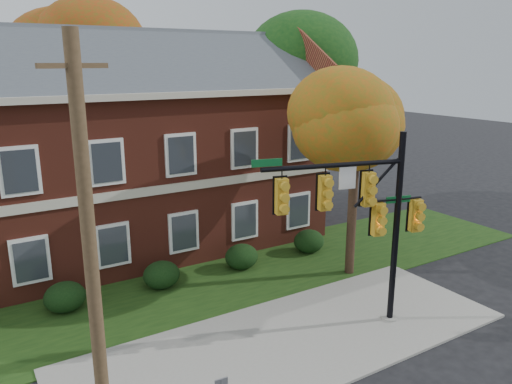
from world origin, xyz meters
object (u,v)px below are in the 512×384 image
hedge_left (65,297)px  traffic_signal (365,211)px  tree_near_right (364,108)px  tree_right_rear (307,66)px  hedge_right (242,257)px  hedge_center (161,275)px  tree_far_rear (92,53)px  hedge_far_right (309,241)px  utility_pole (90,253)px  apartment_building (113,140)px

hedge_left → traffic_signal: traffic_signal is taller
hedge_left → tree_near_right: 12.68m
tree_right_rear → hedge_right: bearing=-142.0°
hedge_left → tree_near_right: (10.72, -2.83, 6.14)m
hedge_right → hedge_center: bearing=180.0°
hedge_center → tree_far_rear: 15.57m
hedge_right → hedge_far_right: bearing=0.0°
hedge_left → hedge_center: size_ratio=1.00×
traffic_signal → tree_right_rear: bearing=74.7°
hedge_far_right → utility_pole: utility_pole is taller
apartment_building → hedge_left: bearing=-123.7°
tree_far_rear → traffic_signal: 20.02m
traffic_signal → hedge_center: bearing=140.4°
tree_right_rear → traffic_signal: 14.61m
tree_near_right → hedge_far_right: bearing=94.5°
hedge_far_right → hedge_right: bearing=180.0°
hedge_left → hedge_center: bearing=0.0°
hedge_left → hedge_right: same height
tree_right_rear → tree_far_rear: bearing=145.0°
traffic_signal → hedge_far_right: bearing=81.2°
hedge_left → traffic_signal: bearing=-37.4°
apartment_building → tree_near_right: (7.22, -8.09, 1.68)m
utility_pole → hedge_right: bearing=27.2°
traffic_signal → utility_pole: bearing=-160.6°
traffic_signal → apartment_building: bearing=125.6°
tree_far_rear → hedge_left: bearing=-110.3°
hedge_right → tree_far_rear: tree_far_rear is taller
tree_near_right → hedge_center: bearing=158.6°
utility_pole → hedge_far_right: bearing=16.6°
tree_far_rear → apartment_building: bearing=-99.7°
apartment_building → tree_right_rear: size_ratio=1.77×
tree_far_rear → utility_pole: size_ratio=1.29×
hedge_far_right → hedge_center: bearing=180.0°
tree_far_rear → hedge_far_right: bearing=-66.6°
traffic_signal → hedge_right: bearing=112.9°
hedge_right → tree_right_rear: tree_right_rear is taller
hedge_center → hedge_right: same height
hedge_far_right → traffic_signal: size_ratio=0.22×
hedge_far_right → traffic_signal: bearing=-113.1°
tree_near_right → hedge_right: bearing=142.7°
tree_near_right → traffic_signal: 5.09m
hedge_left → tree_far_rear: 16.25m
hedge_center → utility_pole: 8.85m
hedge_left → hedge_far_right: (10.50, 0.00, 0.00)m
hedge_right → utility_pole: 10.88m
tree_right_rear → utility_pole: size_ratio=1.19×
apartment_building → hedge_left: 7.73m
hedge_left → utility_pole: 7.92m
hedge_left → tree_far_rear: (4.84, 13.09, 8.32)m
apartment_building → hedge_center: (0.00, -5.25, -4.46)m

